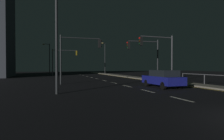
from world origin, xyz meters
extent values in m
plane|color=black|center=(0.00, 17.50, 0.00)|extent=(112.00, 112.00, 0.00)
cube|color=#9E937F|center=(6.67, 17.50, 0.07)|extent=(2.00, 77.00, 0.14)
cube|color=silver|center=(0.00, 5.00, 0.01)|extent=(0.14, 2.00, 0.01)
cube|color=silver|center=(0.00, 9.00, 0.01)|extent=(0.14, 2.00, 0.01)
cube|color=silver|center=(0.00, 13.00, 0.01)|extent=(0.14, 2.00, 0.01)
cube|color=silver|center=(0.00, 17.00, 0.01)|extent=(0.14, 2.00, 0.01)
cube|color=silver|center=(0.00, 21.00, 0.01)|extent=(0.14, 2.00, 0.01)
cube|color=silver|center=(0.00, 25.00, 0.01)|extent=(0.14, 2.00, 0.01)
cube|color=silver|center=(0.00, 29.00, 0.01)|extent=(0.14, 2.00, 0.01)
cube|color=silver|center=(0.00, 33.00, 0.01)|extent=(0.14, 2.00, 0.01)
cube|color=silver|center=(0.00, 37.00, 0.01)|extent=(0.14, 2.00, 0.01)
cube|color=silver|center=(0.00, 41.00, 0.01)|extent=(0.14, 2.00, 0.01)
cube|color=silver|center=(0.00, 45.00, 0.01)|extent=(0.14, 2.00, 0.01)
cube|color=gold|center=(5.42, 22.50, 0.01)|extent=(0.14, 53.00, 0.01)
cube|color=navy|center=(2.49, 10.85, 0.67)|extent=(1.84, 4.41, 0.70)
cube|color=#1E2328|center=(2.49, 10.60, 1.29)|extent=(1.61, 2.47, 0.55)
cylinder|color=black|center=(1.68, 12.25, 0.32)|extent=(0.22, 0.64, 0.64)
cylinder|color=black|center=(3.28, 12.26, 0.32)|extent=(0.22, 0.64, 0.64)
cylinder|color=black|center=(1.69, 9.44, 0.32)|extent=(0.22, 0.64, 0.64)
cylinder|color=black|center=(3.29, 9.44, 0.32)|extent=(0.22, 0.64, 0.64)
cylinder|color=#2D3033|center=(6.07, 17.48, 2.71)|extent=(0.16, 0.16, 5.13)
cylinder|color=#38383D|center=(4.11, 17.62, 5.02)|extent=(3.92, 0.38, 0.11)
cube|color=black|center=(2.16, 17.75, 4.50)|extent=(0.30, 0.36, 0.95)
sphere|color=red|center=(2.00, 17.76, 4.80)|extent=(0.20, 0.20, 0.20)
sphere|color=black|center=(2.00, 17.76, 4.50)|extent=(0.20, 0.20, 0.20)
sphere|color=black|center=(2.00, 17.76, 4.20)|extent=(0.20, 0.20, 0.20)
cylinder|color=#4C4C51|center=(-6.23, 37.24, 2.73)|extent=(0.16, 0.16, 5.46)
cylinder|color=#38383D|center=(-3.85, 36.93, 5.21)|extent=(4.77, 0.73, 0.11)
cube|color=olive|center=(-1.47, 36.63, 4.69)|extent=(0.32, 0.37, 0.95)
sphere|color=red|center=(-1.32, 36.61, 4.99)|extent=(0.20, 0.20, 0.20)
sphere|color=black|center=(-1.32, 36.61, 4.69)|extent=(0.20, 0.20, 0.20)
sphere|color=black|center=(-1.32, 36.61, 4.39)|extent=(0.20, 0.20, 0.20)
cylinder|color=#4C4C51|center=(6.06, 14.48, 2.75)|extent=(0.16, 0.16, 5.22)
cylinder|color=#4C4C51|center=(4.09, 14.43, 5.11)|extent=(3.94, 0.22, 0.11)
cube|color=black|center=(2.12, 14.37, 4.59)|extent=(0.29, 0.35, 0.95)
sphere|color=red|center=(1.97, 14.37, 4.89)|extent=(0.20, 0.20, 0.20)
sphere|color=black|center=(1.97, 14.37, 4.59)|extent=(0.20, 0.20, 0.20)
sphere|color=black|center=(1.97, 14.37, 4.29)|extent=(0.20, 0.20, 0.20)
cylinder|color=#2D3033|center=(-5.96, 16.97, 2.61)|extent=(0.16, 0.16, 5.22)
cylinder|color=#2D3033|center=(-3.85, 16.92, 4.97)|extent=(4.22, 0.20, 0.11)
cube|color=black|center=(-1.74, 16.88, 4.45)|extent=(0.29, 0.35, 0.95)
sphere|color=red|center=(-1.59, 16.87, 4.75)|extent=(0.20, 0.20, 0.20)
sphere|color=black|center=(-1.59, 16.87, 4.45)|extent=(0.20, 0.20, 0.20)
sphere|color=black|center=(-1.59, 16.87, 4.15)|extent=(0.20, 0.20, 0.20)
cylinder|color=#2D3033|center=(6.64, 43.34, 4.02)|extent=(0.18, 0.18, 7.76)
cylinder|color=#38383D|center=(6.18, 42.81, 7.75)|extent=(1.00, 1.14, 0.10)
ellipsoid|color=#F9D172|center=(5.72, 42.27, 7.65)|extent=(0.56, 0.36, 0.24)
cylinder|color=#4C4C51|center=(-6.69, 44.32, 3.65)|extent=(0.18, 0.18, 7.29)
cylinder|color=#38383D|center=(-7.35, 44.02, 7.14)|extent=(1.36, 0.69, 0.10)
ellipsoid|color=#F9D172|center=(-8.01, 43.72, 7.04)|extent=(0.56, 0.36, 0.24)
cylinder|color=#2D3033|center=(-6.72, 9.42, 3.64)|extent=(0.18, 0.18, 7.28)
cylinder|color=#59595E|center=(7.52, 11.17, 0.61)|extent=(0.09, 0.09, 0.95)
cylinder|color=#59595E|center=(7.52, 14.46, 0.61)|extent=(0.09, 0.09, 0.95)
camera|label=1|loc=(-7.38, -4.51, 1.88)|focal=31.65mm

